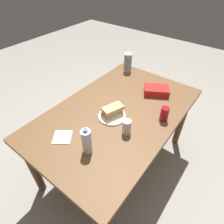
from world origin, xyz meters
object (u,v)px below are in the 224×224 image
object	(u,v)px
dining_table	(117,119)
soda_can_red	(164,114)
plastic_cup_stack	(128,62)
chip_bag	(156,90)
soda_can_silver	(127,127)
water_bottle_tall	(87,141)
sandwich	(112,111)
paper_plate	(112,116)

from	to	relation	value
dining_table	soda_can_red	world-z (taller)	soda_can_red
soda_can_red	plastic_cup_stack	distance (m)	0.85
dining_table	plastic_cup_stack	world-z (taller)	plastic_cup_stack
chip_bag	plastic_cup_stack	xyz separation A→B (m)	(0.21, 0.47, 0.07)
soda_can_red	soda_can_silver	bearing A→B (deg)	152.85
plastic_cup_stack	dining_table	bearing A→B (deg)	-153.10
soda_can_red	soda_can_silver	xyz separation A→B (m)	(-0.30, 0.16, 0.00)
water_bottle_tall	plastic_cup_stack	distance (m)	1.18
sandwich	soda_can_silver	size ratio (longest dim) A/B	1.67
sandwich	chip_bag	xyz separation A→B (m)	(0.52, -0.13, -0.02)
dining_table	water_bottle_tall	distance (m)	0.50
sandwich	dining_table	bearing A→B (deg)	5.41
paper_plate	plastic_cup_stack	world-z (taller)	plastic_cup_stack
chip_bag	paper_plate	bearing A→B (deg)	-134.84
plastic_cup_stack	sandwich	bearing A→B (deg)	-155.12
dining_table	paper_plate	bearing A→B (deg)	-174.47
soda_can_red	chip_bag	xyz separation A→B (m)	(0.29, 0.22, -0.03)
paper_plate	plastic_cup_stack	xyz separation A→B (m)	(0.73, 0.34, 0.10)
paper_plate	dining_table	bearing A→B (deg)	5.53
dining_table	soda_can_red	size ratio (longest dim) A/B	12.51
water_bottle_tall	soda_can_silver	world-z (taller)	water_bottle_tall
sandwich	soda_can_red	world-z (taller)	soda_can_red
dining_table	sandwich	bearing A→B (deg)	-174.59
chip_bag	plastic_cup_stack	size ratio (longest dim) A/B	1.13
paper_plate	water_bottle_tall	distance (m)	0.40
paper_plate	soda_can_silver	xyz separation A→B (m)	(-0.08, -0.20, 0.06)
soda_can_silver	paper_plate	bearing A→B (deg)	68.30
water_bottle_tall	dining_table	bearing A→B (deg)	10.82
paper_plate	water_bottle_tall	size ratio (longest dim) A/B	1.10
chip_bag	sandwich	bearing A→B (deg)	-135.01
chip_bag	plastic_cup_stack	bearing A→B (deg)	125.80
paper_plate	soda_can_silver	size ratio (longest dim) A/B	1.87
sandwich	water_bottle_tall	world-z (taller)	water_bottle_tall
paper_plate	water_bottle_tall	xyz separation A→B (m)	(-0.38, -0.08, 0.09)
chip_bag	soda_can_silver	distance (m)	0.60
chip_bag	dining_table	bearing A→B (deg)	-138.27
paper_plate	chip_bag	size ratio (longest dim) A/B	0.99
water_bottle_tall	soda_can_silver	xyz separation A→B (m)	(0.30, -0.12, -0.04)
chip_bag	water_bottle_tall	world-z (taller)	water_bottle_tall
paper_plate	sandwich	distance (m)	0.05
plastic_cup_stack	chip_bag	bearing A→B (deg)	-113.77
dining_table	plastic_cup_stack	size ratio (longest dim) A/B	7.52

